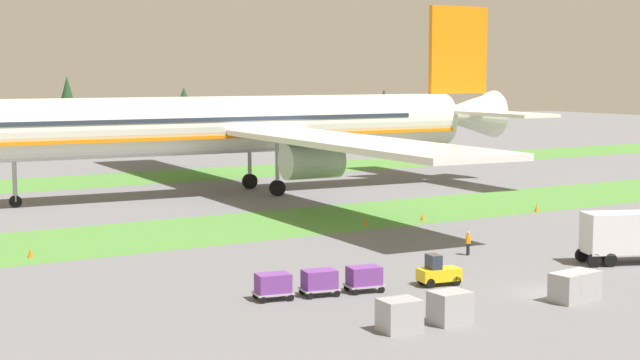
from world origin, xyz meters
TOP-DOWN VIEW (x-y plane):
  - ground_plane at (0.00, 0.00)m, footprint 400.00×400.00m
  - grass_strip_near at (0.00, 32.57)m, footprint 320.00×14.57m
  - grass_strip_far at (0.00, 73.72)m, footprint 320.00×14.57m
  - airliner at (7.00, 52.97)m, footprint 67.46×82.78m
  - baggage_tug at (-4.31, 5.42)m, footprint 2.80×1.76m
  - cargo_dolly_lead at (-9.24, 6.35)m, footprint 2.44×1.88m
  - cargo_dolly_second at (-12.09, 6.89)m, footprint 2.44×1.88m
  - cargo_dolly_third at (-14.94, 7.42)m, footprint 2.44×1.88m
  - catering_truck at (11.36, 3.97)m, footprint 7.30×4.82m
  - ground_crew_marshaller at (3.92, 12.20)m, footprint 0.49×0.36m
  - uld_container_0 at (-12.82, -2.07)m, footprint 2.13×1.76m
  - uld_container_1 at (-9.61, -2.22)m, footprint 2.02×1.62m
  - uld_container_2 at (-0.66, -2.11)m, footprint 2.12×1.75m
  - uld_container_3 at (0.36, -1.99)m, footprint 2.19×1.84m
  - taxiway_marker_0 at (24.01, 25.80)m, footprint 0.44×0.44m
  - taxiway_marker_1 at (-23.40, 27.99)m, footprint 0.44×0.44m
  - taxiway_marker_2 at (11.44, 27.25)m, footprint 0.44×0.44m
  - taxiway_marker_3 at (5.41, 27.50)m, footprint 0.44×0.44m

SIDE VIEW (x-z plane):
  - ground_plane at x=0.00m, z-range 0.00..0.00m
  - grass_strip_near at x=0.00m, z-range 0.00..0.01m
  - grass_strip_far at x=0.00m, z-range 0.00..0.01m
  - taxiway_marker_3 at x=5.41m, z-range 0.00..0.48m
  - taxiway_marker_2 at x=11.44m, z-range 0.00..0.60m
  - taxiway_marker_0 at x=24.01m, z-range 0.00..0.69m
  - taxiway_marker_1 at x=-23.40m, z-range 0.00..0.70m
  - baggage_tug at x=-4.31m, z-range -0.17..1.80m
  - uld_container_0 at x=-12.82m, z-range 0.00..1.68m
  - uld_container_2 at x=-0.66m, z-range 0.00..1.70m
  - uld_container_3 at x=0.36m, z-range 0.00..1.70m
  - uld_container_1 at x=-9.61m, z-range 0.00..1.72m
  - cargo_dolly_lead at x=-9.24m, z-range 0.14..1.69m
  - cargo_dolly_second at x=-12.09m, z-range 0.14..1.69m
  - cargo_dolly_third at x=-14.94m, z-range 0.14..1.69m
  - ground_crew_marshaller at x=3.92m, z-range 0.08..1.82m
  - catering_truck at x=11.36m, z-range 0.16..3.74m
  - airliner at x=7.00m, z-range -3.00..18.12m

